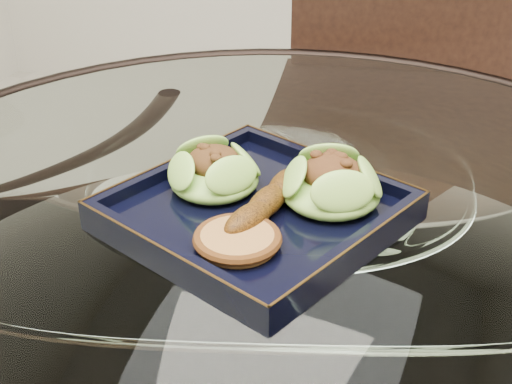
% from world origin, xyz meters
% --- Properties ---
extents(dining_table, '(1.13, 1.13, 0.77)m').
position_xyz_m(dining_table, '(-0.00, -0.00, 0.60)').
color(dining_table, white).
rests_on(dining_table, ground).
extents(dining_chair, '(0.54, 0.54, 1.05)m').
position_xyz_m(dining_chair, '(0.06, 0.51, 0.59)').
color(dining_chair, '#321B10').
rests_on(dining_chair, ground).
extents(navy_plate, '(0.35, 0.35, 0.02)m').
position_xyz_m(navy_plate, '(-0.01, -0.05, 0.77)').
color(navy_plate, black).
rests_on(navy_plate, dining_table).
extents(lettuce_wrap_left, '(0.13, 0.13, 0.04)m').
position_xyz_m(lettuce_wrap_left, '(-0.07, -0.02, 0.80)').
color(lettuce_wrap_left, '#69AD32').
rests_on(lettuce_wrap_left, navy_plate).
extents(lettuce_wrap_right, '(0.11, 0.11, 0.04)m').
position_xyz_m(lettuce_wrap_right, '(0.06, -0.01, 0.80)').
color(lettuce_wrap_right, '#53962B').
rests_on(lettuce_wrap_right, navy_plate).
extents(roasted_plantain, '(0.05, 0.15, 0.03)m').
position_xyz_m(roasted_plantain, '(0.00, -0.05, 0.80)').
color(roasted_plantain, '#62360A').
rests_on(roasted_plantain, navy_plate).
extents(crumb_patty, '(0.09, 0.09, 0.01)m').
position_xyz_m(crumb_patty, '(-0.00, -0.12, 0.79)').
color(crumb_patty, '#A46B36').
rests_on(crumb_patty, navy_plate).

